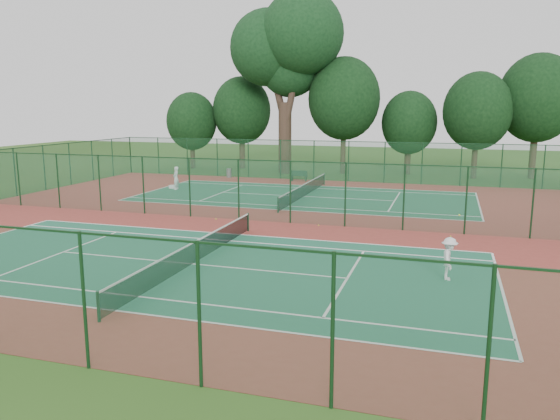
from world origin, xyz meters
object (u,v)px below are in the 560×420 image
object	(u,v)px
player_near	(449,259)
player_far	(176,178)
trash_bin	(229,173)
kit_bag	(174,187)
big_tree	(287,46)
bench	(299,176)

from	to	relation	value
player_near	player_far	xyz separation A→B (m)	(-20.45, 17.22, 0.09)
trash_bin	player_near	bearing A→B (deg)	-52.65
kit_bag	big_tree	bearing A→B (deg)	70.07
bench	big_tree	world-z (taller)	big_tree
kit_bag	player_far	bearing A→B (deg)	-40.08
trash_bin	kit_bag	distance (m)	7.88
big_tree	bench	bearing A→B (deg)	-63.42
player_near	big_tree	distance (m)	35.81
player_near	trash_bin	size ratio (longest dim) A/B	1.96
player_near	bench	bearing A→B (deg)	24.17
player_far	big_tree	world-z (taller)	big_tree
player_near	trash_bin	bearing A→B (deg)	34.65
bench	kit_bag	size ratio (longest dim) A/B	2.18
trash_bin	kit_bag	size ratio (longest dim) A/B	1.17
player_far	trash_bin	size ratio (longest dim) A/B	2.18
bench	trash_bin	bearing A→B (deg)	172.59
player_far	kit_bag	size ratio (longest dim) A/B	2.55
player_near	big_tree	world-z (taller)	big_tree
trash_bin	bench	world-z (taller)	bench
player_far	big_tree	bearing A→B (deg)	153.42
player_near	big_tree	xyz separation A→B (m)	(-15.36, 30.38, 11.14)
player_near	bench	xyz separation A→B (m)	(-12.64, 24.93, -0.34)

